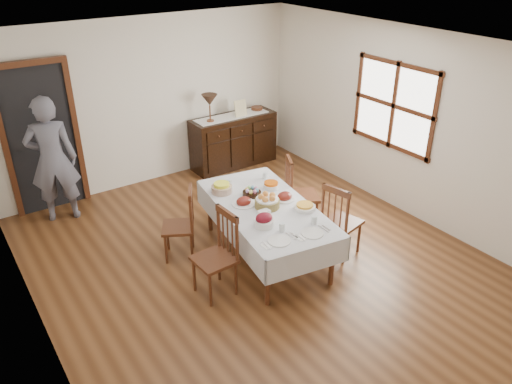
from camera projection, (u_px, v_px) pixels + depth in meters
ground at (261, 263)px, 6.19m from camera, size 6.00×6.00×0.00m
room_shell at (230, 131)px, 5.67m from camera, size 5.02×6.02×2.65m
dining_table at (266, 212)px, 6.07m from camera, size 1.35×2.18×0.70m
chair_left_near at (218, 254)px, 5.48m from camera, size 0.44×0.44×1.00m
chair_left_far at (182, 223)px, 6.13m from camera, size 0.53×0.53×0.93m
chair_right_near at (340, 220)px, 6.14m from camera, size 0.49×0.49×0.99m
chair_right_far at (298, 192)px, 6.77m from camera, size 0.57×0.57×1.02m
sideboard at (233, 141)px, 8.64m from camera, size 1.49×0.54×0.90m
person at (52, 156)px, 6.76m from camera, size 0.68×0.53×1.92m
bread_basket at (267, 202)px, 5.98m from camera, size 0.30×0.30×0.18m
egg_basket at (252, 192)px, 6.27m from camera, size 0.24×0.24×0.10m
ham_platter_a at (244, 202)px, 6.06m from camera, size 0.30×0.30×0.11m
ham_platter_b at (285, 197)px, 6.17m from camera, size 0.27×0.27×0.11m
beet_bowl at (264, 220)px, 5.60m from camera, size 0.23×0.23×0.15m
carrot_bowl at (271, 185)px, 6.43m from camera, size 0.20×0.20×0.09m
pineapple_bowl at (222, 188)px, 6.33m from camera, size 0.27×0.27×0.13m
casserole_dish at (305, 207)px, 5.95m from camera, size 0.26×0.26×0.07m
butter_dish at (264, 213)px, 5.80m from camera, size 0.15×0.11×0.07m
setting_left at (280, 236)px, 5.39m from camera, size 0.44×0.31×0.10m
setting_right at (313, 229)px, 5.53m from camera, size 0.44×0.31×0.10m
glass_far_a at (229, 183)px, 6.48m from camera, size 0.07×0.07×0.10m
glass_far_b at (265, 175)px, 6.70m from camera, size 0.06×0.06×0.09m
runner at (232, 116)px, 8.42m from camera, size 1.30×0.35×0.01m
table_lamp at (210, 101)px, 8.02m from camera, size 0.26×0.26×0.46m
picture_frame at (241, 108)px, 8.36m from camera, size 0.22×0.08×0.28m
deco_bowl at (257, 108)px, 8.71m from camera, size 0.20×0.20×0.06m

